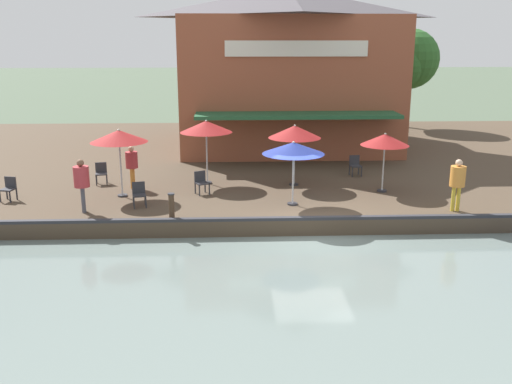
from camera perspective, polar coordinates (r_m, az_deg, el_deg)
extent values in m
plane|color=#4C5B47|center=(18.53, 5.69, -4.63)|extent=(220.00, 220.00, 0.00)
cube|color=#4C3D2D|center=(28.99, 2.70, 3.30)|extent=(22.00, 56.00, 0.60)
cube|color=#2D2D33|center=(18.41, 5.70, -2.62)|extent=(0.20, 50.40, 0.10)
cube|color=brown|center=(31.27, 3.03, 10.91)|extent=(9.46, 10.76, 6.69)
pyramid|color=#4C474C|center=(31.24, 3.14, 18.43)|extent=(9.93, 11.30, 1.50)
cube|color=#235633|center=(25.81, 4.17, 7.66)|extent=(1.80, 9.15, 0.16)
cube|color=silver|center=(26.45, 4.08, 14.12)|extent=(0.08, 6.46, 0.70)
cylinder|color=#B7B7B7|center=(19.76, 3.72, 1.62)|extent=(0.06, 0.06, 2.07)
cylinder|color=#2D2D33|center=(20.02, 3.67, -1.18)|extent=(0.36, 0.36, 0.06)
cone|color=navy|center=(19.55, 3.76, 4.41)|extent=(2.15, 2.15, 0.40)
cone|color=white|center=(19.55, 3.77, 4.46)|extent=(1.33, 1.33, 0.32)
sphere|color=white|center=(19.52, 3.77, 4.98)|extent=(0.08, 0.08, 0.08)
cylinder|color=#B7B7B7|center=(21.34, -13.38, 2.58)|extent=(0.06, 0.06, 2.31)
cylinder|color=#2D2D33|center=(21.60, -13.20, -0.33)|extent=(0.36, 0.36, 0.06)
cone|color=maroon|center=(21.14, -13.56, 5.46)|extent=(2.06, 2.06, 0.44)
cone|color=white|center=(21.13, -13.56, 5.52)|extent=(1.27, 1.27, 0.35)
sphere|color=white|center=(21.10, -13.59, 6.05)|extent=(0.08, 0.08, 0.08)
cylinder|color=#B7B7B7|center=(22.71, -4.94, 3.75)|extent=(0.06, 0.06, 2.36)
cylinder|color=#2D2D33|center=(22.96, -4.88, 0.94)|extent=(0.36, 0.36, 0.06)
cone|color=maroon|center=(22.52, -5.01, 6.53)|extent=(2.05, 2.05, 0.45)
cone|color=white|center=(22.51, -5.01, 6.58)|extent=(1.27, 1.27, 0.36)
sphere|color=white|center=(22.48, -5.02, 7.10)|extent=(0.08, 0.08, 0.08)
cylinder|color=#B7B7B7|center=(21.98, 12.63, 2.66)|extent=(0.06, 0.06, 2.06)
cylinder|color=#2D2D33|center=(22.21, 12.48, 0.14)|extent=(0.36, 0.36, 0.06)
cone|color=maroon|center=(21.80, 12.77, 5.14)|extent=(1.80, 1.80, 0.43)
cone|color=white|center=(21.79, 12.77, 5.19)|extent=(1.12, 1.12, 0.34)
sphere|color=white|center=(21.76, 12.80, 5.69)|extent=(0.08, 0.08, 0.08)
cylinder|color=#B7B7B7|center=(22.44, 3.85, 3.43)|extent=(0.06, 0.06, 2.21)
cylinder|color=#2D2D33|center=(22.68, 3.80, 0.78)|extent=(0.36, 0.36, 0.06)
cone|color=maroon|center=(22.25, 3.89, 6.04)|extent=(2.05, 2.05, 0.48)
cone|color=white|center=(22.25, 3.89, 6.09)|extent=(1.27, 1.27, 0.39)
sphere|color=white|center=(22.21, 3.90, 6.65)|extent=(0.08, 0.08, 0.08)
cube|color=#2D2D33|center=(24.36, 10.51, 2.00)|extent=(0.04, 0.04, 0.42)
cube|color=#2D2D33|center=(24.23, 9.61, 1.98)|extent=(0.04, 0.04, 0.42)
cube|color=#2D2D33|center=(24.73, 10.21, 2.21)|extent=(0.04, 0.04, 0.42)
cube|color=#2D2D33|center=(24.60, 9.32, 2.19)|extent=(0.04, 0.04, 0.42)
cube|color=#2D2D33|center=(24.43, 9.94, 2.58)|extent=(0.49, 0.49, 0.05)
cube|color=#2D2D33|center=(24.57, 9.81, 3.19)|extent=(0.09, 0.44, 0.40)
cube|color=#2D2D33|center=(23.34, -14.70, 1.18)|extent=(0.05, 0.05, 0.42)
cube|color=#2D2D33|center=(23.36, -15.68, 1.12)|extent=(0.05, 0.05, 0.42)
cube|color=#2D2D33|center=(23.73, -14.69, 1.41)|extent=(0.05, 0.05, 0.42)
cube|color=#2D2D33|center=(23.75, -15.65, 1.35)|extent=(0.05, 0.05, 0.42)
cube|color=#2D2D33|center=(23.49, -15.22, 1.77)|extent=(0.51, 0.51, 0.05)
cube|color=#2D2D33|center=(23.64, -15.24, 2.41)|extent=(0.12, 0.44, 0.40)
cube|color=#2D2D33|center=(21.95, -23.38, -0.46)|extent=(0.05, 0.05, 0.42)
cube|color=#2D2D33|center=(22.18, -24.23, -0.40)|extent=(0.05, 0.05, 0.42)
cube|color=#2D2D33|center=(22.26, -22.81, -0.19)|extent=(0.05, 0.05, 0.42)
cube|color=#2D2D33|center=(22.49, -23.65, -0.13)|extent=(0.05, 0.05, 0.42)
cube|color=#2D2D33|center=(22.17, -23.58, 0.24)|extent=(0.53, 0.53, 0.05)
cube|color=#2D2D33|center=(22.27, -23.35, 0.92)|extent=(0.15, 0.44, 0.40)
cube|color=#2D2D33|center=(19.87, -10.95, -1.01)|extent=(0.05, 0.05, 0.42)
cube|color=#2D2D33|center=(19.85, -12.10, -1.09)|extent=(0.05, 0.05, 0.42)
cube|color=#2D2D33|center=(20.25, -11.04, -0.70)|extent=(0.05, 0.05, 0.42)
cube|color=#2D2D33|center=(20.23, -12.17, -0.78)|extent=(0.05, 0.05, 0.42)
cube|color=#2D2D33|center=(19.99, -11.59, -0.31)|extent=(0.53, 0.53, 0.05)
cube|color=#2D2D33|center=(20.13, -11.67, 0.46)|extent=(0.14, 0.44, 0.40)
cube|color=#2D2D33|center=(21.25, -4.69, 0.28)|extent=(0.05, 0.05, 0.42)
cube|color=#2D2D33|center=(21.10, -5.68, 0.15)|extent=(0.05, 0.05, 0.42)
cube|color=#2D2D33|center=(21.61, -5.12, 0.52)|extent=(0.05, 0.05, 0.42)
cube|color=#2D2D33|center=(21.46, -6.10, 0.39)|extent=(0.05, 0.05, 0.42)
cube|color=#2D2D33|center=(21.30, -5.41, 0.89)|extent=(0.59, 0.59, 0.05)
cube|color=#2D2D33|center=(21.42, -5.64, 1.59)|extent=(0.23, 0.41, 0.40)
cylinder|color=gold|center=(20.32, 19.57, -0.62)|extent=(0.13, 0.13, 0.86)
cylinder|color=gold|center=(20.25, 19.11, -0.63)|extent=(0.13, 0.13, 0.86)
cylinder|color=orange|center=(20.10, 19.53, 1.49)|extent=(0.50, 0.50, 0.68)
sphere|color=#DBB28E|center=(20.01, 19.65, 2.76)|extent=(0.23, 0.23, 0.23)
cylinder|color=#4C4C56|center=(19.96, -16.91, -0.65)|extent=(0.13, 0.13, 0.87)
cylinder|color=#4C4C56|center=(19.79, -16.88, -0.79)|extent=(0.13, 0.13, 0.87)
cylinder|color=#B23338|center=(19.68, -17.07, 1.48)|extent=(0.51, 0.51, 0.69)
sphere|color=brown|center=(19.58, -17.17, 2.80)|extent=(0.24, 0.24, 0.24)
cylinder|color=orange|center=(22.54, -12.30, 1.33)|extent=(0.13, 0.13, 0.80)
cylinder|color=orange|center=(22.69, -12.18, 1.43)|extent=(0.13, 0.13, 0.80)
cylinder|color=#B23338|center=(22.46, -12.34, 3.15)|extent=(0.47, 0.47, 0.63)
sphere|color=tan|center=(22.38, -12.40, 4.21)|extent=(0.22, 0.22, 0.22)
cylinder|color=#473323|center=(18.47, -8.44, -1.48)|extent=(0.18, 0.18, 0.82)
cylinder|color=#2D2D33|center=(18.35, -8.50, -0.19)|extent=(0.22, 0.22, 0.04)
cylinder|color=brown|center=(38.62, 14.78, 8.46)|extent=(0.34, 0.34, 2.95)
sphere|color=#2D6028|center=(38.42, 15.07, 12.73)|extent=(3.77, 3.77, 3.77)
sphere|color=#2D6028|center=(37.54, 14.53, 12.15)|extent=(2.64, 2.64, 2.64)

